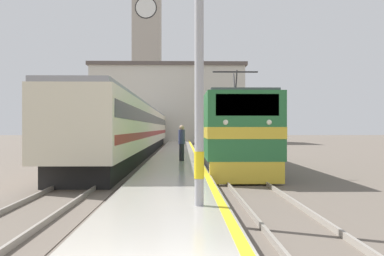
# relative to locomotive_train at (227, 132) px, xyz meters

# --- Properties ---
(ground_plane) EXTENTS (200.00, 200.00, 0.00)m
(ground_plane) POSITION_rel_locomotive_train_xyz_m (-2.75, 10.53, -1.90)
(ground_plane) COLOR #60564C
(platform) EXTENTS (2.83, 140.00, 0.43)m
(platform) POSITION_rel_locomotive_train_xyz_m (-2.75, 5.53, -1.69)
(platform) COLOR #ADA89E
(platform) RESTS_ON ground
(rail_track_near) EXTENTS (2.83, 140.00, 0.16)m
(rail_track_near) POSITION_rel_locomotive_train_xyz_m (0.00, 5.53, -1.87)
(rail_track_near) COLOR #60564C
(rail_track_near) RESTS_ON ground
(rail_track_far) EXTENTS (2.83, 140.00, 0.16)m
(rail_track_far) POSITION_rel_locomotive_train_xyz_m (-6.09, 5.53, -1.87)
(rail_track_far) COLOR #60564C
(rail_track_far) RESTS_ON ground
(locomotive_train) EXTENTS (2.92, 15.17, 4.69)m
(locomotive_train) POSITION_rel_locomotive_train_xyz_m (0.00, 0.00, 0.00)
(locomotive_train) COLOR black
(locomotive_train) RESTS_ON ground
(passenger_train) EXTENTS (2.92, 45.19, 3.84)m
(passenger_train) POSITION_rel_locomotive_train_xyz_m (-6.09, 13.33, 0.17)
(passenger_train) COLOR black
(passenger_train) RESTS_ON ground
(catenary_mast) EXTENTS (2.30, 0.22, 7.92)m
(catenary_mast) POSITION_rel_locomotive_train_xyz_m (-1.89, -13.89, 2.56)
(catenary_mast) COLOR #9E9EA3
(catenary_mast) RESTS_ON platform
(person_on_platform) EXTENTS (0.34, 0.34, 1.86)m
(person_on_platform) POSITION_rel_locomotive_train_xyz_m (-2.41, -0.34, -0.49)
(person_on_platform) COLOR #23232D
(person_on_platform) RESTS_ON platform
(clock_tower) EXTENTS (5.84, 5.84, 29.28)m
(clock_tower) POSITION_rel_locomotive_train_xyz_m (-8.35, 51.94, 13.69)
(clock_tower) COLOR #ADA393
(clock_tower) RESTS_ON ground
(station_building) EXTENTS (21.83, 10.22, 11.16)m
(station_building) POSITION_rel_locomotive_train_xyz_m (-4.45, 41.69, 3.70)
(station_building) COLOR beige
(station_building) RESTS_ON ground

